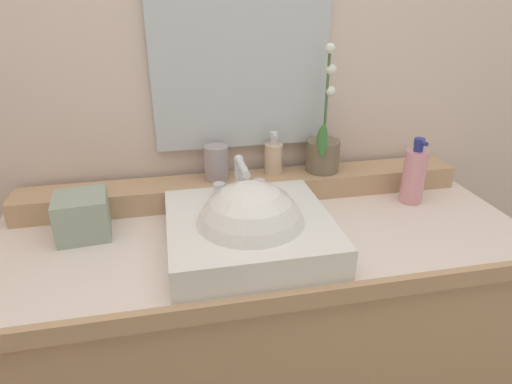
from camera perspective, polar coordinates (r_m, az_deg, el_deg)
The scene contains 10 objects.
wall_back at distance 1.40m, azimuth -2.82°, elevation 18.73°, with size 3.19×0.20×2.54m, color beige.
vanity_cabinet at distance 1.43m, azimuth 0.58°, elevation -19.68°, with size 1.42×0.57×0.84m.
back_ledge at distance 1.34m, azimuth -1.22°, elevation 0.57°, with size 1.34×0.12×0.07m, color tan.
sink_basin at distance 1.08m, azimuth -0.78°, elevation -5.49°, with size 0.40×0.40×0.29m.
potted_plant at distance 1.36m, azimuth 8.80°, elevation 5.71°, with size 0.10×0.12×0.38m.
soap_dispenser at distance 1.34m, azimuth 2.32°, elevation 4.58°, with size 0.05×0.06×0.13m.
tumbler_cup at distance 1.30m, azimuth -5.19°, elevation 3.82°, with size 0.07×0.07×0.10m, color #9E9295.
lotion_bottle at distance 1.38m, azimuth 19.99°, elevation 2.08°, with size 0.07×0.07×0.20m.
tissue_box at distance 1.21m, azimuth -21.79°, elevation -2.88°, with size 0.13×0.13×0.11m, color #8F9F8D.
mirror at distance 1.30m, azimuth -1.75°, elevation 16.20°, with size 0.52×0.02×0.48m, color silver.
Camera 1 is at (-0.22, -0.99, 1.42)m, focal length 30.53 mm.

